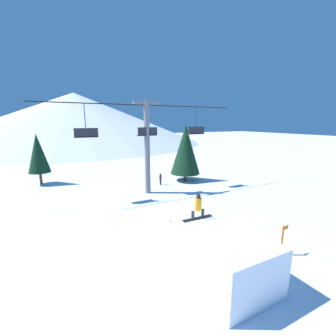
{
  "coord_description": "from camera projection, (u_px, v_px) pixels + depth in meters",
  "views": [
    {
      "loc": [
        -6.31,
        -6.86,
        6.54
      ],
      "look_at": [
        -0.45,
        4.79,
        3.84
      ],
      "focal_mm": 24.0,
      "sensor_mm": 36.0,
      "label": 1
    }
  ],
  "objects": [
    {
      "name": "pine_tree_near",
      "position": [
        185.0,
        149.0,
        24.73
      ],
      "size": [
        3.26,
        3.26,
        6.24
      ],
      "color": "#4C3823",
      "rests_on": "ground_plane"
    },
    {
      "name": "distant_skier",
      "position": [
        160.0,
        179.0,
        23.52
      ],
      "size": [
        0.24,
        0.24,
        1.23
      ],
      "color": "black",
      "rests_on": "ground_plane"
    },
    {
      "name": "ground_plane",
      "position": [
        225.0,
        270.0,
        10.11
      ],
      "size": [
        220.0,
        220.0,
        0.0
      ],
      "primitive_type": "plane",
      "color": "white"
    },
    {
      "name": "pine_tree_far",
      "position": [
        38.0,
        153.0,
        23.26
      ],
      "size": [
        2.17,
        2.17,
        5.35
      ],
      "color": "#4C3823",
      "rests_on": "ground_plane"
    },
    {
      "name": "trail_marker",
      "position": [
        282.0,
        240.0,
        11.07
      ],
      "size": [
        0.41,
        0.1,
        1.56
      ],
      "color": "orange",
      "rests_on": "ground_plane"
    },
    {
      "name": "mountain_ridge",
      "position": [
        75.0,
        118.0,
        69.59
      ],
      "size": [
        76.71,
        76.71,
        15.15
      ],
      "color": "silver",
      "rests_on": "ground_plane"
    },
    {
      "name": "chairlift",
      "position": [
        147.0,
        142.0,
        20.07
      ],
      "size": [
        18.11,
        0.5,
        8.33
      ],
      "color": "slate",
      "rests_on": "ground_plane"
    },
    {
      "name": "snow_ramp",
      "position": [
        222.0,
        255.0,
        9.44
      ],
      "size": [
        2.83,
        4.17,
        2.04
      ],
      "color": "white",
      "rests_on": "ground_plane"
    },
    {
      "name": "snowboarder",
      "position": [
        198.0,
        207.0,
        10.51
      ],
      "size": [
        1.59,
        0.32,
        1.23
      ],
      "color": "black",
      "rests_on": "snow_ramp"
    }
  ]
}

